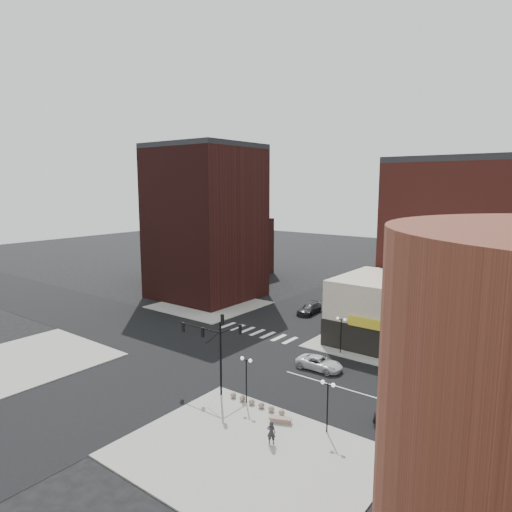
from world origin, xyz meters
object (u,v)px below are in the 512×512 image
Objects in this scene: dark_sedan_north at (309,309)px; stone_bench at (280,420)px; traffic_signal at (215,341)px; street_lamp_se_a at (246,368)px; white_suv at (319,363)px; street_lamp_ne at (341,326)px; pedestrian at (271,432)px; street_lamp_se_b at (328,394)px; dark_sedan_east at (403,422)px.

dark_sedan_north reaches higher than stone_bench.
street_lamp_se_a is at bearing -2.57° from traffic_signal.
traffic_signal is at bearing 152.43° from white_suv.
traffic_signal reaches higher than stone_bench.
white_suv is (1.32, 10.61, -2.61)m from street_lamp_se_a.
street_lamp_se_a is (3.76, -0.17, -1.67)m from traffic_signal.
street_lamp_se_a is 5.32m from stone_bench.
traffic_signal is at bearing -106.75° from street_lamp_ne.
white_suv is at bearing -97.15° from pedestrian.
dark_sedan_north is (-18.25, 27.97, -2.55)m from street_lamp_se_b.
street_lamp_se_a is at bearing -93.58° from street_lamp_ne.
dark_sedan_north reaches higher than white_suv.
traffic_signal is 4.40× the size of pedestrian.
traffic_signal is 1.87× the size of street_lamp_ne.
street_lamp_se_a is 0.81× the size of dark_sedan_north.
white_suv is (-6.68, 10.61, -2.61)m from street_lamp_se_b.
dark_sedan_north is (-11.57, 17.36, 0.06)m from white_suv.
traffic_signal reaches higher than white_suv.
traffic_signal is at bearing 179.18° from street_lamp_se_b.
white_suv is 2.56× the size of stone_bench.
street_lamp_se_b reaches higher than stone_bench.
street_lamp_se_b is 33.49m from dark_sedan_north.
street_lamp_se_a reaches higher than dark_sedan_north.
street_lamp_ne is 2.17× the size of stone_bench.
white_suv is 0.96× the size of dark_sedan_north.
street_lamp_ne reaches higher than pedestrian.
traffic_signal is 11.88m from street_lamp_se_b.
dark_sedan_east is at bearing -49.50° from dark_sedan_north.
street_lamp_ne is (-7.00, 16.00, 0.00)m from street_lamp_se_b.
white_suv reaches higher than stone_bench.
street_lamp_se_b reaches higher than white_suv.
stone_bench is at bearing -167.09° from white_suv.
street_lamp_se_b is 1.00× the size of street_lamp_ne.
stone_bench is at bearing -13.02° from street_lamp_se_a.
street_lamp_se_b is 5.18m from pedestrian.
traffic_signal is 28.86m from dark_sedan_north.
dark_sedan_north is 2.68× the size of stone_bench.
street_lamp_se_b is (11.76, -0.17, -1.67)m from traffic_signal.
traffic_signal reaches higher than dark_sedan_east.
stone_bench is (3.00, -11.61, -0.33)m from white_suv.
street_lamp_ne is 2.36× the size of pedestrian.
dark_sedan_north is at bearing 32.10° from white_suv.
dark_sedan_east is at bearing 8.63° from stone_bench.
street_lamp_ne is 16.81m from dark_sedan_east.
street_lamp_se_a is 0.95× the size of dark_sedan_east.
dark_sedan_east is 10.59m from pedestrian.
street_lamp_se_a is 1.00× the size of street_lamp_se_b.
dark_sedan_north is 2.91× the size of pedestrian.
street_lamp_se_b reaches higher than pedestrian.
street_lamp_se_a is 11.01m from white_suv.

